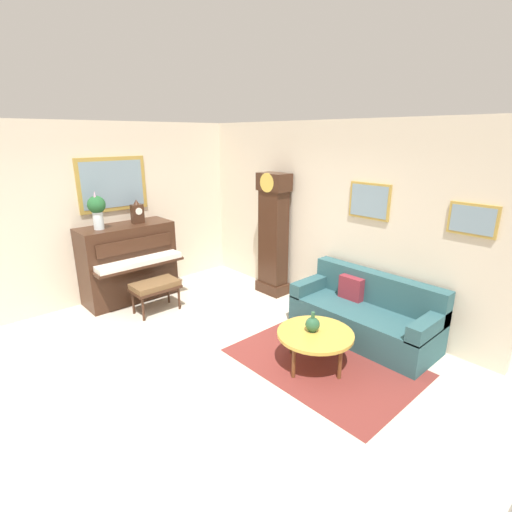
% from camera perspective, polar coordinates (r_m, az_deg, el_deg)
% --- Properties ---
extents(ground_plane, '(6.40, 6.00, 0.10)m').
position_cam_1_polar(ground_plane, '(4.96, -8.58, -15.05)').
color(ground_plane, beige).
extents(wall_left, '(0.13, 4.90, 2.80)m').
position_cam_1_polar(wall_left, '(6.64, -21.87, 5.90)').
color(wall_left, beige).
rests_on(wall_left, ground_plane).
extents(wall_back, '(5.30, 0.13, 2.80)m').
position_cam_1_polar(wall_back, '(5.95, 10.39, 5.60)').
color(wall_back, beige).
rests_on(wall_back, ground_plane).
extents(area_rug, '(2.10, 1.50, 0.01)m').
position_cam_1_polar(area_rug, '(4.86, 9.97, -15.10)').
color(area_rug, maroon).
rests_on(area_rug, ground_plane).
extents(piano, '(0.87, 1.44, 1.24)m').
position_cam_1_polar(piano, '(6.58, -18.22, -0.89)').
color(piano, '#3D2316').
rests_on(piano, ground_plane).
extents(piano_bench, '(0.42, 0.70, 0.48)m').
position_cam_1_polar(piano_bench, '(6.05, -14.62, -4.38)').
color(piano_bench, '#3D2316').
rests_on(piano_bench, ground_plane).
extents(grandfather_clock, '(0.52, 0.34, 2.03)m').
position_cam_1_polar(grandfather_clock, '(6.42, 2.55, 2.70)').
color(grandfather_clock, '#3D2316').
rests_on(grandfather_clock, ground_plane).
extents(couch, '(1.90, 0.80, 0.84)m').
position_cam_1_polar(couch, '(5.40, 15.74, -8.29)').
color(couch, '#2D565B').
rests_on(couch, ground_plane).
extents(coffee_table, '(0.88, 0.88, 0.43)m').
position_cam_1_polar(coffee_table, '(4.59, 8.73, -11.40)').
color(coffee_table, gold).
rests_on(coffee_table, ground_plane).
extents(mantel_clock, '(0.13, 0.18, 0.38)m').
position_cam_1_polar(mantel_clock, '(6.47, -17.08, 6.14)').
color(mantel_clock, '#3D2316').
rests_on(mantel_clock, piano).
extents(flower_vase, '(0.26, 0.26, 0.58)m').
position_cam_1_polar(flower_vase, '(6.21, -22.39, 6.50)').
color(flower_vase, silver).
rests_on(flower_vase, piano).
extents(green_jug, '(0.17, 0.17, 0.24)m').
position_cam_1_polar(green_jug, '(4.56, 8.32, -9.91)').
color(green_jug, '#234C33').
rests_on(green_jug, coffee_table).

